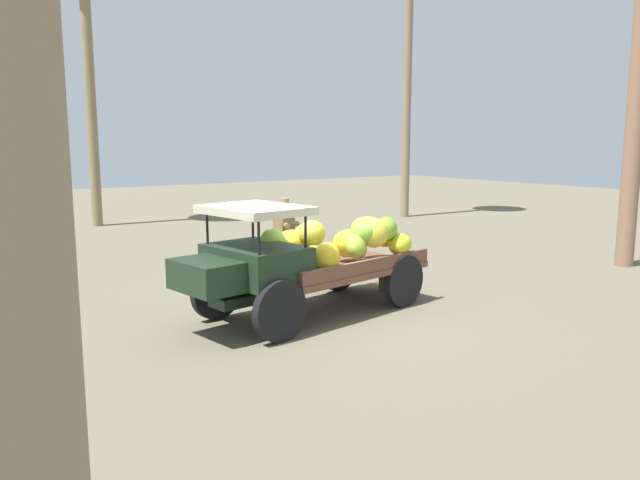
{
  "coord_description": "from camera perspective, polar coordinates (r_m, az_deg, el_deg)",
  "views": [
    {
      "loc": [
        5.41,
        8.24,
        2.88
      ],
      "look_at": [
        -0.4,
        -0.19,
        1.22
      ],
      "focal_mm": 34.78,
      "sensor_mm": 36.0,
      "label": 1
    }
  ],
  "objects": [
    {
      "name": "truck",
      "position": [
        10.12,
        -1.42,
        -1.69
      ],
      "size": [
        4.61,
        2.31,
        1.9
      ],
      "rotation": [
        0.0,
        0.0,
        0.16
      ],
      "color": "#1D2F1E",
      "rests_on": "ground"
    },
    {
      "name": "ground_plane",
      "position": [
        10.27,
        -1.23,
        -7.1
      ],
      "size": [
        60.0,
        60.0,
        0.0
      ],
      "primitive_type": "plane",
      "color": "#68604C"
    },
    {
      "name": "wooden_crate",
      "position": [
        12.13,
        6.71,
        -3.56
      ],
      "size": [
        0.62,
        0.63,
        0.43
      ],
      "primitive_type": "cube",
      "rotation": [
        0.0,
        0.0,
        2.32
      ],
      "color": "olive",
      "rests_on": "ground"
    },
    {
      "name": "farmer",
      "position": [
        12.17,
        -3.3,
        0.3
      ],
      "size": [
        0.56,
        0.52,
        1.76
      ],
      "rotation": [
        0.0,
        0.0,
        1.93
      ],
      "color": "#BAB89A",
      "rests_on": "ground"
    }
  ]
}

